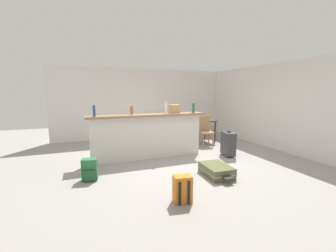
# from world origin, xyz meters

# --- Properties ---
(ground_plane) EXTENTS (13.00, 13.00, 0.05)m
(ground_plane) POSITION_xyz_m (0.00, 0.00, -0.03)
(ground_plane) COLOR gray
(wall_back) EXTENTS (6.60, 0.10, 2.50)m
(wall_back) POSITION_xyz_m (0.00, 3.05, 1.25)
(wall_back) COLOR silver
(wall_back) RESTS_ON ground_plane
(wall_right) EXTENTS (0.10, 6.00, 2.50)m
(wall_right) POSITION_xyz_m (3.05, 0.30, 1.25)
(wall_right) COLOR silver
(wall_right) RESTS_ON ground_plane
(partition_half_wall) EXTENTS (2.80, 0.20, 1.08)m
(partition_half_wall) POSITION_xyz_m (-0.72, 0.33, 0.54)
(partition_half_wall) COLOR silver
(partition_half_wall) RESTS_ON ground_plane
(bar_countertop) EXTENTS (2.96, 0.40, 0.05)m
(bar_countertop) POSITION_xyz_m (-0.72, 0.33, 1.10)
(bar_countertop) COLOR #93704C
(bar_countertop) RESTS_ON partition_half_wall
(bottle_blue) EXTENTS (0.06, 0.06, 0.26)m
(bottle_blue) POSITION_xyz_m (-1.98, 0.28, 1.25)
(bottle_blue) COLOR #284C89
(bottle_blue) RESTS_ON bar_countertop
(bottle_amber) EXTENTS (0.07, 0.07, 0.20)m
(bottle_amber) POSITION_xyz_m (-1.10, 0.42, 1.23)
(bottle_amber) COLOR #9E661E
(bottle_amber) RESTS_ON bar_countertop
(bottle_white) EXTENTS (0.07, 0.07, 0.29)m
(bottle_white) POSITION_xyz_m (-0.26, 0.25, 1.27)
(bottle_white) COLOR silver
(bottle_white) RESTS_ON bar_countertop
(bottle_green) EXTENTS (0.08, 0.08, 0.25)m
(bottle_green) POSITION_xyz_m (0.56, 0.35, 1.25)
(bottle_green) COLOR #2D6B38
(bottle_green) RESTS_ON bar_countertop
(grocery_bag) EXTENTS (0.26, 0.18, 0.22)m
(grocery_bag) POSITION_xyz_m (0.03, 0.37, 1.24)
(grocery_bag) COLOR tan
(grocery_bag) RESTS_ON bar_countertop
(dining_table) EXTENTS (1.10, 0.80, 0.74)m
(dining_table) POSITION_xyz_m (1.37, 1.59, 0.65)
(dining_table) COLOR #4C331E
(dining_table) RESTS_ON ground_plane
(dining_chair_near_partition) EXTENTS (0.45, 0.45, 0.93)m
(dining_chair_near_partition) POSITION_xyz_m (1.34, 0.99, 0.52)
(dining_chair_near_partition) COLOR #9E754C
(dining_chair_near_partition) RESTS_ON ground_plane
(suitcase_flat_olive) EXTENTS (0.52, 0.84, 0.22)m
(suitcase_flat_olive) POSITION_xyz_m (0.23, -1.33, 0.11)
(suitcase_flat_olive) COLOR #51562D
(suitcase_flat_olive) RESTS_ON ground_plane
(backpack_green) EXTENTS (0.31, 0.29, 0.42)m
(backpack_green) POSITION_xyz_m (-2.16, -0.65, 0.20)
(backpack_green) COLOR #286B3D
(backpack_green) RESTS_ON ground_plane
(suitcase_upright_charcoal) EXTENTS (0.32, 0.48, 0.67)m
(suitcase_upright_charcoal) POSITION_xyz_m (1.30, -0.24, 0.33)
(suitcase_upright_charcoal) COLOR #38383D
(suitcase_upright_charcoal) RESTS_ON ground_plane
(backpack_orange) EXTENTS (0.30, 0.28, 0.42)m
(backpack_orange) POSITION_xyz_m (-0.86, -2.04, 0.20)
(backpack_orange) COLOR orange
(backpack_orange) RESTS_ON ground_plane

